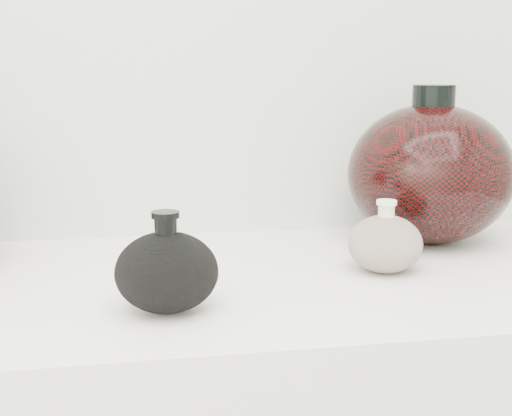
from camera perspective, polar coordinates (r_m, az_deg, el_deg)
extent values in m
cube|color=silver|center=(0.92, -3.89, -6.50)|extent=(1.20, 0.50, 0.03)
ellipsoid|color=black|center=(0.79, -7.15, -5.10)|extent=(0.12, 0.12, 0.09)
cylinder|color=black|center=(0.78, -7.24, -1.49)|extent=(0.03, 0.03, 0.03)
cylinder|color=black|center=(0.78, -7.27, -0.53)|extent=(0.03, 0.03, 0.01)
ellipsoid|color=#C3AE9A|center=(0.95, 10.29, -2.83)|extent=(0.12, 0.12, 0.08)
cylinder|color=beige|center=(0.94, 10.39, -0.25)|extent=(0.03, 0.03, 0.02)
cylinder|color=beige|center=(0.94, 10.41, 0.44)|extent=(0.03, 0.03, 0.01)
ellipsoid|color=black|center=(1.11, 13.75, 2.66)|extent=(0.31, 0.31, 0.21)
cylinder|color=black|center=(1.10, 14.03, 8.51)|extent=(0.08, 0.08, 0.04)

